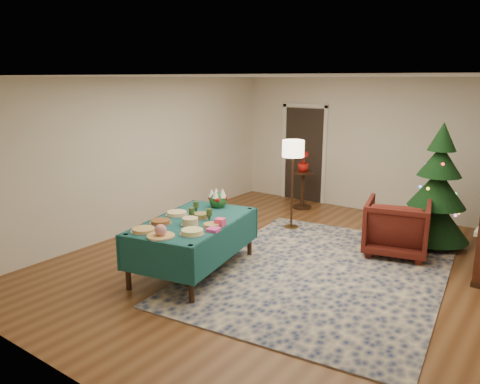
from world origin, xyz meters
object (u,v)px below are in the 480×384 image
Objects in this scene: potted_plant at (303,166)px; christmas_tree at (437,191)px; buffet_table at (194,231)px; armchair at (397,225)px; gift_box at (220,222)px; side_table at (302,190)px; floor_lamp at (293,154)px.

potted_plant is 0.21× the size of christmas_tree.
potted_plant is at bearing 166.02° from christmas_tree.
buffet_table is 4.00m from christmas_tree.
potted_plant reaches higher than armchair.
gift_box is at bearing -122.69° from christmas_tree.
buffet_table is 2.71× the size of side_table.
christmas_tree is (2.46, 3.14, 0.30)m from buffet_table.
gift_box is 3.93m from side_table.
christmas_tree is (2.82, -0.70, 0.00)m from potted_plant.
potted_plant is (-0.82, 3.82, 0.10)m from gift_box.
buffet_table is 5.05× the size of potted_plant.
potted_plant is at bearing -44.54° from armchair.
gift_box is 0.06× the size of christmas_tree.
potted_plant is (0.00, 0.00, 0.52)m from side_table.
gift_box is at bearing 2.89° from buffet_table.
gift_box is 0.13× the size of armchair.
floor_lamp is at bearing -165.11° from christmas_tree.
potted_plant is (-0.49, 1.32, -0.47)m from floor_lamp.
floor_lamp reaches higher than potted_plant.
gift_box reaches higher than side_table.
christmas_tree is (2.82, -0.70, 0.52)m from side_table.
floor_lamp reaches higher than gift_box.
side_table is 2.95m from christmas_tree.
floor_lamp is (-1.96, 0.18, 0.89)m from armchair.
christmas_tree is at bearing 14.89° from floor_lamp.
armchair is 2.16m from floor_lamp.
potted_plant is (-2.46, 1.50, 0.43)m from armchair.
floor_lamp is at bearing -18.35° from armchair.
side_table is 0.52m from potted_plant.
armchair is 1.22× the size of side_table.
gift_box is 2.58m from floor_lamp.
side_table is at bearing 102.07° from gift_box.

